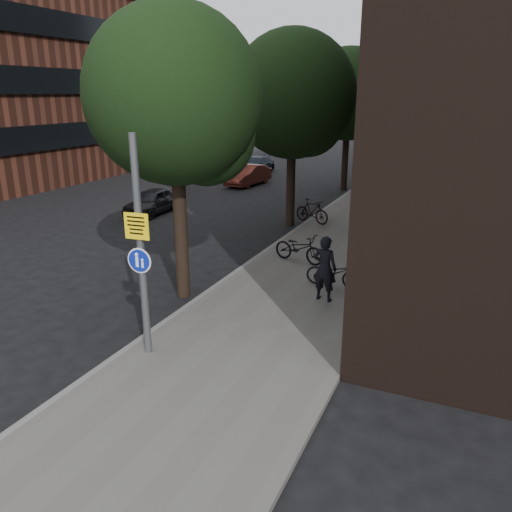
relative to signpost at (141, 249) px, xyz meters
The scene contains 15 objects.
ground 3.12m from the signpost, 41.11° to the right, with size 120.00×120.00×0.00m, color black.
sidewalk 9.18m from the signpost, 78.71° to the left, with size 4.50×60.00×0.12m, color #5E5B57.
curb_edge 9.03m from the signpost, 93.37° to the left, with size 0.15×60.00×0.13m, color slate.
street_tree_near 4.42m from the signpost, 107.31° to the left, with size 4.40×4.40×7.50m.
street_tree_mid 12.19m from the signpost, 95.03° to the left, with size 5.00×5.00×7.80m.
street_tree_far 21.04m from the signpost, 92.86° to the left, with size 5.00×5.00×7.80m.
signpost is the anchor object (origin of this frame).
pedestrian 5.16m from the signpost, 58.35° to the left, with size 0.64×0.42×1.76m, color black.
parked_bike_facade_near 6.15m from the signpost, 63.96° to the left, with size 0.55×1.58×0.83m, color black.
parked_bike_facade_far 9.23m from the signpost, 70.17° to the left, with size 0.42×1.49×0.90m, color black.
parked_bike_curb_near 7.23m from the signpost, 82.18° to the left, with size 0.62×1.78×0.94m, color black.
parked_bike_curb_far 12.16m from the signpost, 91.19° to the left, with size 0.47×1.68×1.01m, color black.
parked_car_near 13.71m from the signpost, 124.74° to the left, with size 1.37×3.39×1.16m, color black.
parked_car_mid 21.02m from the signpost, 108.99° to the left, with size 1.29×3.69×1.22m, color maroon.
parked_car_far 25.79m from the signpost, 108.94° to the left, with size 1.59×3.90×1.13m, color #1C2434.
Camera 1 is at (4.46, -6.43, 5.36)m, focal length 35.00 mm.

